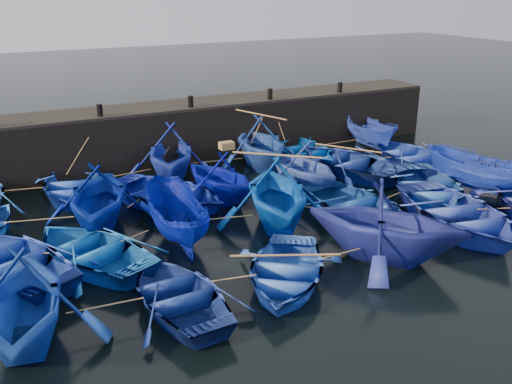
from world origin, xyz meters
name	(u,v)px	position (x,y,z in m)	size (l,w,h in m)	color
ground	(301,243)	(0.00, 0.00, 0.00)	(120.00, 120.00, 0.00)	black
quay_wall	(185,133)	(0.00, 10.50, 1.25)	(26.00, 2.50, 2.50)	black
quay_top	(184,105)	(0.00, 10.50, 2.56)	(26.00, 2.50, 0.12)	black
bollard_1	(100,110)	(-4.00, 9.60, 2.87)	(0.24, 0.24, 0.50)	black
bollard_2	(191,102)	(0.00, 9.60, 2.87)	(0.24, 0.24, 0.50)	black
bollard_3	(270,94)	(4.00, 9.60, 2.87)	(0.24, 0.24, 0.50)	black
bollard_4	(340,87)	(8.00, 9.60, 2.87)	(0.24, 0.24, 0.50)	black
boat_1	(72,185)	(-5.73, 7.64, 0.49)	(3.37, 4.72, 0.98)	#1334A5
boat_2	(171,151)	(-1.57, 8.00, 1.20)	(3.93, 4.56, 2.40)	#15299C
boat_3	(260,142)	(2.49, 7.66, 1.19)	(3.91, 4.54, 2.39)	#1F45A2
boat_4	(298,149)	(4.59, 7.85, 0.54)	(3.69, 5.16, 1.07)	#00409C
boat_5	(371,133)	(8.84, 7.95, 0.78)	(1.52, 4.04, 1.56)	#1E36A6
boat_7	(100,194)	(-5.37, 4.20, 1.19)	(3.89, 4.51, 2.38)	#001686
boat_8	(167,193)	(-2.77, 4.99, 0.53)	(3.63, 5.07, 1.05)	#0C1E99
boat_9	(220,176)	(-0.78, 4.67, 1.00)	(3.29, 3.81, 2.01)	#010A97
boat_10	(302,165)	(2.60, 4.29, 1.06)	(3.49, 4.05, 2.13)	#2E4BB3
boat_11	(347,161)	(5.46, 5.21, 0.55)	(3.82, 5.34, 1.11)	navy
boat_12	(412,155)	(8.64, 4.69, 0.52)	(3.60, 5.03, 1.04)	#1F3AB0
boat_13	(8,260)	(-8.51, 1.86, 0.53)	(3.69, 5.15, 1.07)	#15319E
boat_14	(92,249)	(-6.24, 1.60, 0.48)	(3.33, 4.65, 0.97)	blue
boat_15	(175,217)	(-3.50, 2.01, 0.82)	(1.60, 4.24, 1.64)	#000C82
boat_16	(276,191)	(-0.03, 1.63, 1.25)	(4.09, 4.74, 2.49)	#0546BE
boat_17	(358,206)	(2.74, 0.75, 0.53)	(3.63, 5.07, 1.05)	navy
boat_18	(427,186)	(6.35, 1.22, 0.53)	(3.67, 5.12, 1.06)	#1E49A0
boat_19	(479,173)	(8.61, 0.83, 0.84)	(1.63, 4.33, 1.68)	navy
boat_20	(21,299)	(-8.44, -1.73, 1.17)	(3.85, 4.46, 2.35)	#1038A3
boat_21	(179,293)	(-4.80, -1.88, 0.43)	(2.99, 4.17, 0.87)	navy
boat_22	(285,271)	(-1.80, -2.09, 0.45)	(3.09, 4.32, 0.90)	blue
boat_23	(386,221)	(1.63, -2.06, 1.25)	(4.08, 4.73, 2.49)	navy
boat_24	(458,213)	(5.26, -1.40, 0.58)	(4.03, 5.63, 1.17)	#2539A9
wooden_crate	(227,146)	(-0.48, 4.67, 2.14)	(0.53, 0.37, 0.27)	olive
mooring_ropes	(232,173)	(-0.06, 5.12, 0.87)	(18.09, 11.63, 2.10)	tan
loose_oars	(294,159)	(1.53, 3.10, 1.75)	(9.52, 11.83, 1.66)	#99724C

